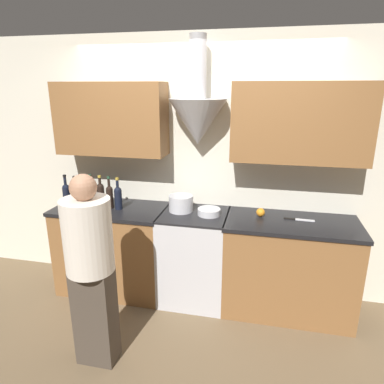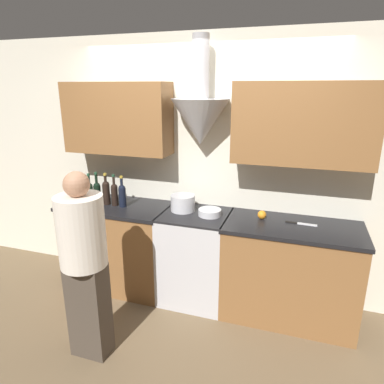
{
  "view_description": "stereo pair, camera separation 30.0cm",
  "coord_description": "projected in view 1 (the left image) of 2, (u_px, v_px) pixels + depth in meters",
  "views": [
    {
      "loc": [
        0.65,
        -2.71,
        2.1
      ],
      "look_at": [
        0.0,
        0.22,
        1.18
      ],
      "focal_mm": 32.0,
      "sensor_mm": 36.0,
      "label": 1
    },
    {
      "loc": [
        0.94,
        -2.63,
        2.1
      ],
      "look_at": [
        0.0,
        0.22,
        1.18
      ],
      "focal_mm": 32.0,
      "sensor_mm": 36.0,
      "label": 2
    }
  ],
  "objects": [
    {
      "name": "counter_right",
      "position": [
        288.0,
        266.0,
        3.26
      ],
      "size": [
        1.22,
        0.62,
        0.93
      ],
      "color": "brown",
      "rests_on": "ground_plane"
    },
    {
      "name": "wine_bottle_0",
      "position": [
        66.0,
        193.0,
        3.53
      ],
      "size": [
        0.08,
        0.08,
        0.32
      ],
      "color": "black",
      "rests_on": "counter_left"
    },
    {
      "name": "counter_left",
      "position": [
        114.0,
        248.0,
        3.63
      ],
      "size": [
        1.13,
        0.62,
        0.93
      ],
      "color": "brown",
      "rests_on": "ground_plane"
    },
    {
      "name": "stove_range",
      "position": [
        194.0,
        256.0,
        3.45
      ],
      "size": [
        0.64,
        0.6,
        0.93
      ],
      "color": "silver",
      "rests_on": "ground_plane"
    },
    {
      "name": "wine_bottle_4",
      "position": [
        101.0,
        194.0,
        3.45
      ],
      "size": [
        0.08,
        0.08,
        0.33
      ],
      "color": "black",
      "rests_on": "counter_left"
    },
    {
      "name": "stock_pot",
      "position": [
        181.0,
        203.0,
        3.37
      ],
      "size": [
        0.24,
        0.24,
        0.16
      ],
      "color": "silver",
      "rests_on": "stove_range"
    },
    {
      "name": "person_foreground_left",
      "position": [
        91.0,
        266.0,
        2.52
      ],
      "size": [
        0.35,
        0.35,
        1.54
      ],
      "color": "#473D33",
      "rests_on": "ground_plane"
    },
    {
      "name": "chefs_knife",
      "position": [
        299.0,
        220.0,
        3.15
      ],
      "size": [
        0.27,
        0.04,
        0.01
      ],
      "rotation": [
        0.0,
        0.0,
        -0.05
      ],
      "color": "silver",
      "rests_on": "counter_right"
    },
    {
      "name": "wine_bottle_6",
      "position": [
        118.0,
        197.0,
        3.4
      ],
      "size": [
        0.08,
        0.08,
        0.32
      ],
      "color": "black",
      "rests_on": "counter_left"
    },
    {
      "name": "orange_fruit",
      "position": [
        261.0,
        212.0,
        3.23
      ],
      "size": [
        0.08,
        0.08,
        0.08
      ],
      "color": "orange",
      "rests_on": "counter_right"
    },
    {
      "name": "ground_plane",
      "position": [
        187.0,
        316.0,
        3.28
      ],
      "size": [
        12.0,
        12.0,
        0.0
      ],
      "primitive_type": "plane",
      "color": "brown"
    },
    {
      "name": "wine_bottle_3",
      "position": [
        91.0,
        195.0,
        3.45
      ],
      "size": [
        0.07,
        0.07,
        0.34
      ],
      "color": "black",
      "rests_on": "counter_left"
    },
    {
      "name": "wine_bottle_5",
      "position": [
        110.0,
        195.0,
        3.44
      ],
      "size": [
        0.07,
        0.07,
        0.33
      ],
      "color": "black",
      "rests_on": "counter_left"
    },
    {
      "name": "mixing_bowl",
      "position": [
        209.0,
        212.0,
        3.27
      ],
      "size": [
        0.22,
        0.22,
        0.06
      ],
      "color": "silver",
      "rests_on": "stove_range"
    },
    {
      "name": "wine_bottle_2",
      "position": [
        83.0,
        195.0,
        3.47
      ],
      "size": [
        0.07,
        0.07,
        0.32
      ],
      "color": "black",
      "rests_on": "counter_left"
    },
    {
      "name": "wall_back",
      "position": [
        201.0,
        153.0,
        3.4
      ],
      "size": [
        8.4,
        0.55,
        2.6
      ],
      "color": "silver",
      "rests_on": "ground_plane"
    },
    {
      "name": "wine_bottle_1",
      "position": [
        76.0,
        194.0,
        3.51
      ],
      "size": [
        0.07,
        0.07,
        0.31
      ],
      "color": "black",
      "rests_on": "counter_left"
    }
  ]
}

